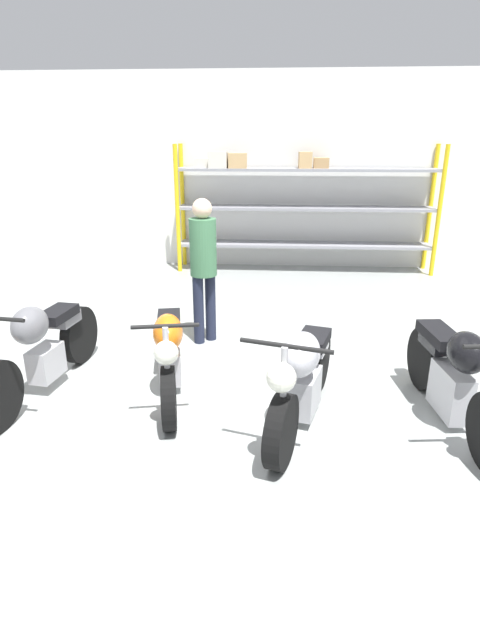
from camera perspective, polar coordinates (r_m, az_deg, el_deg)
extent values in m
plane|color=#9EA3A0|center=(4.94, -0.33, -9.25)|extent=(30.00, 30.00, 0.00)
cube|color=white|center=(9.96, 2.22, 16.48)|extent=(30.00, 0.08, 3.60)
cylinder|color=yellow|center=(9.56, -7.16, 12.36)|extent=(0.08, 0.08, 2.33)
cylinder|color=yellow|center=(9.83, 21.80, 11.33)|extent=(0.08, 0.08, 2.33)
cylinder|color=yellow|center=(10.10, -6.56, 12.79)|extent=(0.08, 0.08, 2.33)
cylinder|color=yellow|center=(10.35, 20.92, 11.81)|extent=(0.08, 0.08, 2.33)
cube|color=gray|center=(9.78, 7.29, 8.56)|extent=(4.76, 0.55, 0.05)
cube|color=gray|center=(9.67, 7.48, 12.58)|extent=(4.76, 0.55, 0.05)
cube|color=gray|center=(9.61, 7.67, 16.67)|extent=(4.76, 0.55, 0.05)
cube|color=silver|center=(9.52, -2.51, 17.82)|extent=(0.36, 0.26, 0.29)
cube|color=tan|center=(9.58, 7.45, 17.68)|extent=(0.24, 0.32, 0.28)
cube|color=tan|center=(9.65, 9.26, 17.30)|extent=(0.28, 0.31, 0.18)
cube|color=silver|center=(9.75, -4.33, 17.47)|extent=(0.29, 0.27, 0.16)
cube|color=tan|center=(9.49, -0.27, 17.75)|extent=(0.34, 0.23, 0.26)
cylinder|color=black|center=(5.94, -17.88, -1.61)|extent=(0.20, 0.66, 0.65)
cube|color=#ADADB2|center=(5.41, -21.26, -4.54)|extent=(0.26, 0.42, 0.33)
ellipsoid|color=slate|center=(5.12, -22.89, -0.56)|extent=(0.35, 0.46, 0.36)
cube|color=black|center=(5.51, -20.15, 0.62)|extent=(0.31, 0.51, 0.10)
cube|color=slate|center=(5.64, -19.42, 0.17)|extent=(0.25, 0.36, 0.12)
cylinder|color=black|center=(4.45, -8.13, -8.84)|extent=(0.22, 0.58, 0.57)
cylinder|color=black|center=(5.73, -7.91, -1.99)|extent=(0.22, 0.58, 0.57)
cube|color=#ADADB2|center=(5.14, -7.98, -5.04)|extent=(0.28, 0.43, 0.33)
ellipsoid|color=orange|center=(4.82, -8.24, -1.41)|extent=(0.38, 0.57, 0.34)
cube|color=black|center=(5.31, -8.12, 0.07)|extent=(0.32, 0.49, 0.10)
cube|color=orange|center=(5.41, -8.06, -0.55)|extent=(0.26, 0.35, 0.12)
cylinder|color=#ADADB2|center=(4.32, -8.33, -4.90)|extent=(0.06, 0.06, 0.66)
sphere|color=silver|center=(4.20, -8.44, -3.74)|extent=(0.21, 0.21, 0.21)
cylinder|color=black|center=(4.22, -8.55, -0.69)|extent=(0.57, 0.14, 0.04)
cylinder|color=black|center=(3.94, 4.73, -12.57)|extent=(0.30, 0.61, 0.60)
cylinder|color=black|center=(5.13, 8.93, -4.63)|extent=(0.30, 0.61, 0.60)
cube|color=#ADADB2|center=(4.58, 7.26, -8.13)|extent=(0.36, 0.50, 0.37)
ellipsoid|color=#B7B7BF|center=(4.24, 6.98, -3.92)|extent=(0.44, 0.58, 0.37)
cube|color=black|center=(4.71, 8.39, -2.20)|extent=(0.37, 0.51, 0.10)
cube|color=#B7B7BF|center=(4.81, 8.51, -2.90)|extent=(0.30, 0.37, 0.12)
cylinder|color=#ADADB2|center=(3.78, 4.97, -7.98)|extent=(0.06, 0.06, 0.69)
sphere|color=silver|center=(3.66, 4.74, -6.59)|extent=(0.22, 0.22, 0.22)
cylinder|color=black|center=(3.66, 5.25, -2.97)|extent=(0.69, 0.23, 0.04)
cylinder|color=black|center=(5.40, 20.26, -4.17)|extent=(0.18, 0.64, 0.64)
cube|color=#ADADB2|center=(4.89, 22.90, -7.50)|extent=(0.25, 0.54, 0.43)
ellipsoid|color=black|center=(4.57, 24.51, -3.40)|extent=(0.34, 0.46, 0.35)
cube|color=black|center=(5.03, 21.87, -1.57)|extent=(0.30, 0.61, 0.10)
cube|color=black|center=(5.09, 21.60, -2.38)|extent=(0.25, 0.43, 0.12)
cylinder|color=#1E2338|center=(6.26, -3.38, 1.47)|extent=(0.13, 0.13, 0.86)
cylinder|color=#1E2338|center=(6.16, -4.76, 1.14)|extent=(0.13, 0.13, 0.86)
cylinder|color=#3F724C|center=(6.01, -4.24, 8.28)|extent=(0.45, 0.45, 0.68)
sphere|color=beige|center=(5.93, -4.36, 12.60)|extent=(0.23, 0.23, 0.23)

